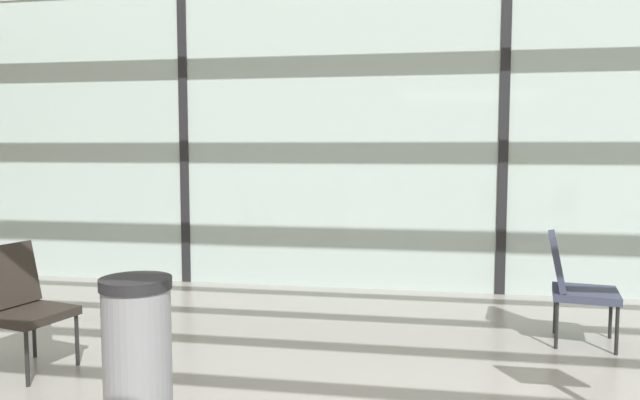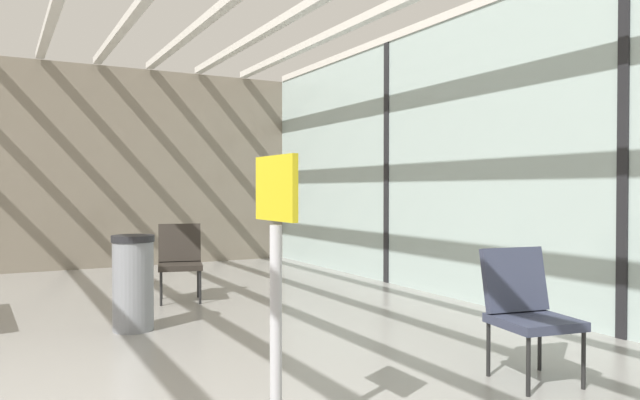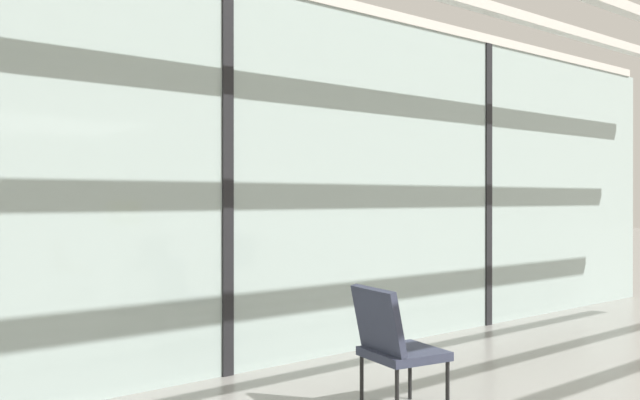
{
  "view_description": "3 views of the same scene",
  "coord_description": "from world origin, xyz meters",
  "px_view_note": "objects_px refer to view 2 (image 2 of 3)",
  "views": [
    {
      "loc": [
        -0.79,
        -1.37,
        1.54
      ],
      "look_at": [
        -1.81,
        4.48,
        1.03
      ],
      "focal_mm": 34.0,
      "sensor_mm": 36.0,
      "label": 1
    },
    {
      "loc": [
        3.25,
        0.49,
        1.28
      ],
      "look_at": [
        -0.39,
        2.45,
        1.2
      ],
      "focal_mm": 33.64,
      "sensor_mm": 36.0,
      "label": 2
    },
    {
      "loc": [
        -2.88,
        0.4,
        1.47
      ],
      "look_at": [
        -0.09,
        3.83,
        1.46
      ],
      "focal_mm": 37.43,
      "sensor_mm": 36.0,
      "label": 3
    }
  ],
  "objects_px": {
    "lounge_chair_1": "(526,305)",
    "trash_bin": "(133,282)",
    "info_sign": "(276,311)",
    "lounge_chair_3": "(180,257)"
  },
  "relations": [
    {
      "from": "lounge_chair_3",
      "to": "info_sign",
      "type": "height_order",
      "value": "info_sign"
    },
    {
      "from": "lounge_chair_1",
      "to": "trash_bin",
      "type": "xyz_separation_m",
      "value": [
        -2.67,
        -2.05,
        -0.06
      ]
    },
    {
      "from": "lounge_chair_3",
      "to": "info_sign",
      "type": "relative_size",
      "value": 0.6
    },
    {
      "from": "lounge_chair_3",
      "to": "trash_bin",
      "type": "bearing_deg",
      "value": -107.5
    },
    {
      "from": "lounge_chair_3",
      "to": "info_sign",
      "type": "distance_m",
      "value": 4.17
    },
    {
      "from": "trash_bin",
      "to": "lounge_chair_1",
      "type": "bearing_deg",
      "value": 37.57
    },
    {
      "from": "trash_bin",
      "to": "info_sign",
      "type": "relative_size",
      "value": 0.6
    },
    {
      "from": "info_sign",
      "to": "lounge_chair_1",
      "type": "bearing_deg",
      "value": 95.67
    },
    {
      "from": "lounge_chair_3",
      "to": "lounge_chair_1",
      "type": "bearing_deg",
      "value": -58.04
    },
    {
      "from": "lounge_chair_1",
      "to": "trash_bin",
      "type": "relative_size",
      "value": 1.01
    }
  ]
}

